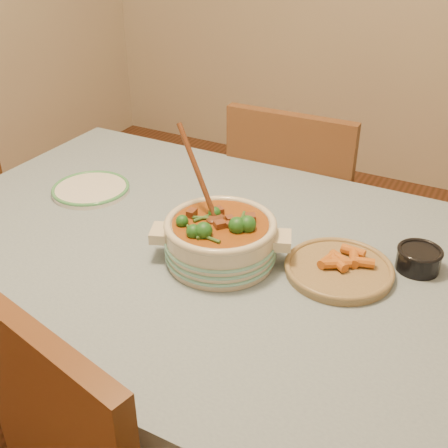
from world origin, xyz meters
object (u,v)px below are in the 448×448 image
stew_casserole (220,236)px  fried_plate (339,267)px  white_plate (91,189)px  dining_table (223,281)px  condiment_bowl (419,258)px  chair_far (296,211)px

stew_casserole → fried_plate: bearing=16.5°
stew_casserole → fried_plate: (0.27, 0.08, -0.05)m
white_plate → dining_table: bearing=-11.2°
condiment_bowl → chair_far: (-0.50, 0.52, -0.26)m
stew_casserole → chair_far: 0.77m
fried_plate → white_plate: bearing=176.1°
chair_far → condiment_bowl: bearing=132.5°
stew_casserole → condiment_bowl: stew_casserole is taller
dining_table → condiment_bowl: bearing=19.0°
stew_casserole → fried_plate: stew_casserole is taller
dining_table → condiment_bowl: 0.49m
chair_far → stew_casserole: bearing=94.1°
white_plate → chair_far: 0.76m
white_plate → condiment_bowl: condiment_bowl is taller
stew_casserole → white_plate: stew_casserole is taller
chair_far → white_plate: bearing=50.5°
white_plate → condiment_bowl: size_ratio=2.28×
fried_plate → chair_far: (-0.34, 0.63, -0.24)m
fried_plate → chair_far: 0.75m
white_plate → fried_plate: size_ratio=0.75×
condiment_bowl → white_plate: bearing=-176.8°
white_plate → fried_plate: fried_plate is taller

